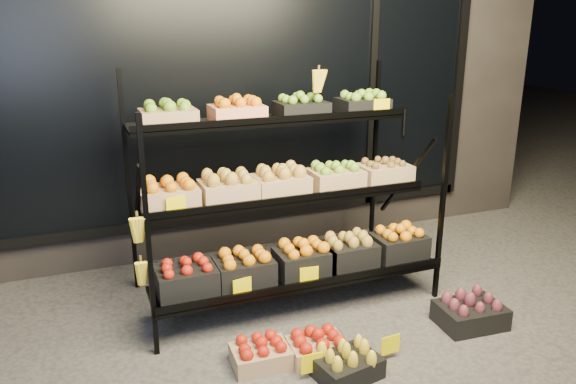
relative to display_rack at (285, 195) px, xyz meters
name	(u,v)px	position (x,y,z in m)	size (l,w,h in m)	color
ground	(320,335)	(0.01, -0.60, -0.79)	(24.00, 24.00, 0.00)	#514F4C
building	(212,44)	(0.01, 1.99, 0.96)	(6.00, 2.08, 3.50)	#2D2826
display_rack	(285,195)	(0.00, 0.00, 0.00)	(2.18, 1.02, 1.75)	black
tag_floor_a	(312,369)	(-0.22, -1.00, -0.73)	(0.13, 0.01, 0.12)	#E7CE00
tag_floor_b	(390,350)	(0.30, -1.00, -0.73)	(0.13, 0.01, 0.12)	#E7CE00
floor_crate_left	(261,353)	(-0.46, -0.77, -0.70)	(0.35, 0.26, 0.18)	tan
floor_crate_midleft	(347,363)	(-0.03, -1.06, -0.70)	(0.40, 0.33, 0.19)	black
floor_crate_midright	(317,346)	(-0.11, -0.83, -0.70)	(0.36, 0.27, 0.18)	tan
floor_crate_right	(470,312)	(1.01, -0.85, -0.69)	(0.45, 0.34, 0.21)	black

